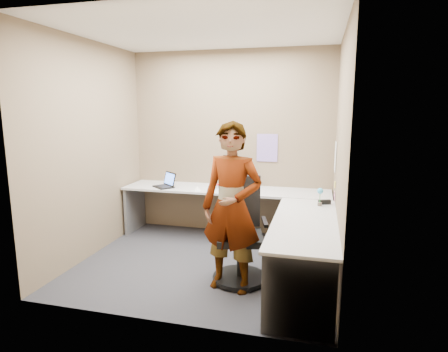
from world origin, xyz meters
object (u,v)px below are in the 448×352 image
(person, at_px, (232,208))
(monitor, at_px, (235,167))
(office_chair, at_px, (240,239))
(desk, at_px, (247,211))

(person, bearing_deg, monitor, 110.47)
(monitor, relative_size, person, 0.23)
(monitor, height_order, person, person)
(office_chair, height_order, person, person)
(desk, xyz_separation_m, office_chair, (0.05, -0.67, -0.13))
(desk, height_order, person, person)
(monitor, bearing_deg, office_chair, -51.18)
(office_chair, bearing_deg, person, -112.50)
(desk, distance_m, office_chair, 0.69)
(office_chair, xyz_separation_m, person, (-0.03, -0.24, 0.42))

